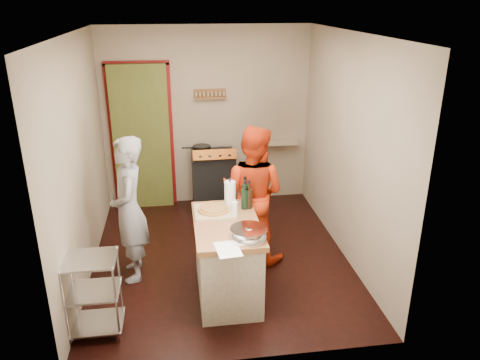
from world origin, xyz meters
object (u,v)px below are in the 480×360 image
object	(u,v)px
stove	(213,180)
person_red	(253,193)
wire_shelving	(93,292)
island	(228,256)
person_stripe	(129,210)

from	to	relation	value
stove	person_red	size ratio (longest dim) A/B	0.62
wire_shelving	island	xyz separation A→B (m)	(1.28, 0.44, 0.01)
person_red	stove	bearing A→B (deg)	-43.47
wire_shelving	person_stripe	bearing A→B (deg)	73.40
island	person_red	xyz separation A→B (m)	(0.39, 0.75, 0.36)
island	person_stripe	distance (m)	1.17
stove	wire_shelving	xyz separation A→B (m)	(-1.33, -2.62, -0.01)
island	stove	bearing A→B (deg)	88.79
stove	person_red	distance (m)	1.52
person_stripe	person_red	size ratio (longest dim) A/B	1.00
wire_shelving	island	distance (m)	1.36
wire_shelving	person_red	bearing A→B (deg)	35.54
wire_shelving	island	size ratio (longest dim) A/B	0.64
wire_shelving	person_red	size ratio (longest dim) A/B	0.49
person_stripe	stove	bearing A→B (deg)	142.68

